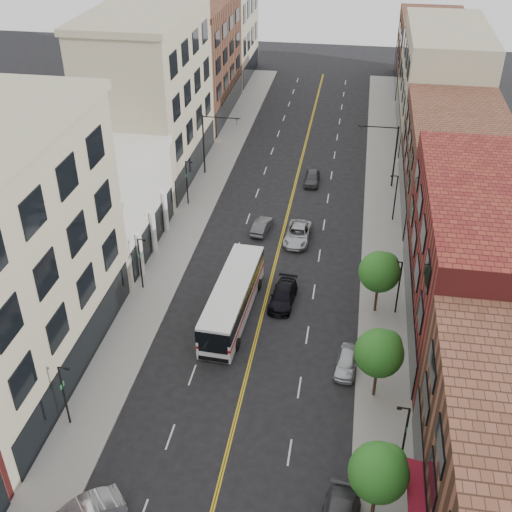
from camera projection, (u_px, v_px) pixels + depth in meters
The scene contains 27 objects.
sidewalk_left at pixel (186, 227), 65.83m from camera, with size 4.00×110.00×0.15m, color gray.
sidewalk_right at pixel (383, 244), 63.09m from camera, with size 4.00×110.00×0.15m, color gray.
bldg_l_white at pixel (102, 207), 61.35m from camera, with size 10.00×14.00×8.00m, color silver.
bldg_l_far_a at pixel (150, 98), 72.76m from camera, with size 10.00×20.00×18.00m, color tan.
bldg_l_far_b at pixel (194, 62), 90.18m from camera, with size 10.00×20.00×15.00m, color brown.
bldg_l_far_c at pixel (220, 15), 103.78m from camera, with size 10.00×16.00×20.00m, color tan.
bldg_r_mid at pixel (482, 260), 49.80m from camera, with size 10.00×22.00×12.00m, color maroon.
bldg_r_far_a at pixel (454, 161), 67.78m from camera, with size 10.00×20.00×10.00m, color brown.
bldg_r_far_b at pixel (442, 82), 84.14m from camera, with size 10.00×22.00×14.00m, color tan.
bldg_r_far_c at pixel (431, 52), 101.56m from camera, with size 10.00×18.00×11.00m, color brown.
tree_r_1 at pixel (380, 471), 35.30m from camera, with size 3.40×3.40×5.59m.
tree_r_2 at pixel (380, 352), 43.61m from camera, with size 3.40×3.40×5.59m.
tree_r_3 at pixel (381, 271), 51.91m from camera, with size 3.40×3.40×5.59m.
lamp_l_1 at pixel (64, 392), 41.97m from camera, with size 0.81×0.55×5.05m.
lamp_l_2 at pixel (141, 261), 55.26m from camera, with size 0.81×0.55×5.05m.
lamp_l_3 at pixel (187, 180), 68.55m from camera, with size 0.81×0.55×5.05m.
lamp_r_1 at pixel (404, 434), 38.98m from camera, with size 0.81×0.55×5.05m.
lamp_r_2 at pixel (399, 285), 52.26m from camera, with size 0.81×0.55×5.05m.
lamp_r_3 at pixel (395, 196), 65.55m from camera, with size 0.81×0.55×5.05m.
signal_mast_left at pixel (209, 138), 74.19m from camera, with size 4.49×0.18×7.20m.
signal_mast_right at pixel (389, 149), 71.38m from camera, with size 4.49×0.18×7.20m.
city_bus at pixel (233, 297), 52.68m from camera, with size 3.44×12.48×3.18m.
car_parked_far at pixel (347, 362), 47.83m from camera, with size 1.57×3.89×1.33m, color #B7BBC0.
car_lane_behind at pixel (262, 226), 64.97m from camera, with size 1.37×3.92×1.29m, color #4C4C51.
car_lane_a at pixel (283, 296), 54.78m from camera, with size 1.96×4.83×1.40m, color black.
car_lane_b at pixel (298, 234), 63.46m from camera, with size 2.41×5.23×1.45m, color #B0B3B8.
car_lane_c at pixel (312, 178), 74.27m from camera, with size 1.67×4.15×1.41m, color #414145.
Camera 1 is at (6.42, -20.05, 33.15)m, focal length 45.00 mm.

